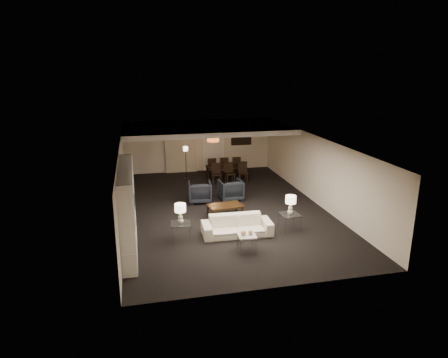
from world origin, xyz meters
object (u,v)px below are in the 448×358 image
armchair_right (231,190)px  television (129,204)px  marble_table (247,243)px  floor_speaker (133,211)px  chair_fl (211,167)px  floor_lamp (186,163)px  sofa (237,226)px  chair_fm (223,166)px  chair_fr (236,165)px  side_table_right (290,222)px  vase_blue (127,223)px  chair_nl (217,174)px  table_lamp_right (290,205)px  chair_nm (230,173)px  chair_nr (243,172)px  armchair_left (200,192)px  pendant_light (213,139)px  table_lamp_left (180,214)px  vase_amber (126,197)px  dining_table (227,173)px  side_table_left (181,232)px  coffee_table (225,211)px

armchair_right → television: bearing=31.7°
marble_table → floor_speaker: 3.88m
chair_fl → floor_lamp: size_ratio=0.59×
sofa → chair_fm: 6.89m
chair_fr → side_table_right: bearing=95.6°
sofa → armchair_right: bearing=81.7°
side_table_right → floor_lamp: (-2.38, 6.59, 0.48)m
armchair_right → vase_blue: size_ratio=4.84×
armchair_right → sofa: bearing=76.0°
sofa → chair_nl: (0.50, 5.50, 0.14)m
table_lamp_right → television: television is taller
chair_nm → chair_nr: same height
armchair_left → floor_lamp: 3.31m
pendant_light → floor_lamp: pendant_light is taller
table_lamp_left → television: bearing=155.6°
vase_amber → chair_fl: 8.34m
side_table_right → chair_nr: (0.00, 5.50, 0.17)m
armchair_right → marble_table: 4.44m
pendant_light → side_table_right: size_ratio=0.90×
floor_speaker → dining_table: 6.43m
side_table_left → sofa: bearing=0.0°
television → vase_amber: bearing=178.6°
floor_speaker → chair_fl: 6.59m
television → chair_nl: size_ratio=1.14×
side_table_left → chair_nm: size_ratio=0.65×
table_lamp_left → chair_fr: size_ratio=0.67×
table_lamp_left → chair_nl: table_lamp_left is taller
floor_lamp → chair_nl: bearing=-42.7°
table_lamp_right → marble_table: bearing=-147.1°
floor_speaker → chair_nr: (4.76, 4.24, -0.13)m
coffee_table → side_table_left: 2.34m
television → armchair_left: bearing=-43.8°
chair_nl → chair_fm: same height
pendant_light → armchair_right: size_ratio=0.60×
armchair_left → chair_nm: chair_nm is taller
television → floor_lamp: size_ratio=0.68×
sofa → marble_table: 1.10m
chair_nr → chair_fm: 1.43m
armchair_left → floor_speaker: bearing=45.0°
floor_speaker → chair_nm: 5.94m
marble_table → floor_speaker: bearing=142.4°
floor_speaker → dining_table: size_ratio=0.67×
dining_table → chair_fl: 0.90m
side_table_right → television: (-4.84, 0.65, 0.77)m
pendant_light → chair_nl: (0.06, -0.41, -1.48)m
armchair_right → table_lamp_right: size_ratio=1.44×
pendant_light → table_lamp_right: (1.26, -5.91, -1.08)m
marble_table → chair_fr: size_ratio=0.54×
side_table_left → marble_table: 2.03m
television → chair_nm: television is taller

